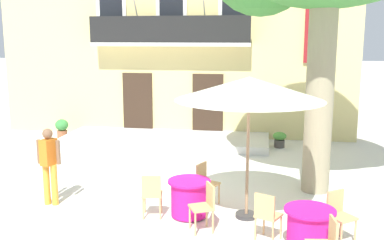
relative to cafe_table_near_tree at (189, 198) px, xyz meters
The scene contains 14 objects.
ground_plane 2.64m from the cafe_table_near_tree, 118.45° to the left, with size 120.00×120.00×0.00m, color silver.
building_facade 10.04m from the cafe_table_near_tree, 101.39° to the left, with size 13.00×5.09×7.50m.
entrance_step_platform 6.42m from the cafe_table_near_tree, 106.95° to the left, with size 6.98×2.32×0.25m, color silver.
cafe_table_near_tree is the anchor object (origin of this frame).
cafe_chair_near_tree_0 0.77m from the cafe_table_near_tree, 164.65° to the right, with size 0.46×0.46×0.91m.
cafe_chair_near_tree_1 0.77m from the cafe_table_near_tree, 57.19° to the right, with size 0.54×0.54×0.91m.
cafe_chair_near_tree_2 0.77m from the cafe_table_near_tree, 72.00° to the left, with size 0.53×0.53×0.91m.
cafe_table_middle 2.54m from the cafe_table_near_tree, 27.37° to the right, with size 0.86×0.86×0.76m.
cafe_chair_middle_0 2.89m from the cafe_table_near_tree, 13.14° to the right, with size 0.56×0.56×0.91m.
cafe_chair_middle_1 1.80m from the cafe_table_near_tree, 30.41° to the right, with size 0.53×0.53×0.91m.
cafe_umbrella 2.50m from the cafe_table_near_tree, ahead, with size 2.90×2.90×2.85m.
ground_planter_left 8.45m from the cafe_table_near_tree, 132.48° to the left, with size 0.46×0.46×0.70m.
ground_planter_right 6.46m from the cafe_table_near_tree, 72.25° to the left, with size 0.44×0.44×0.51m.
pedestrian_near_entrance 3.13m from the cafe_table_near_tree, behind, with size 0.53×0.39×1.69m.
Camera 1 is at (2.70, -10.75, 3.60)m, focal length 41.72 mm.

